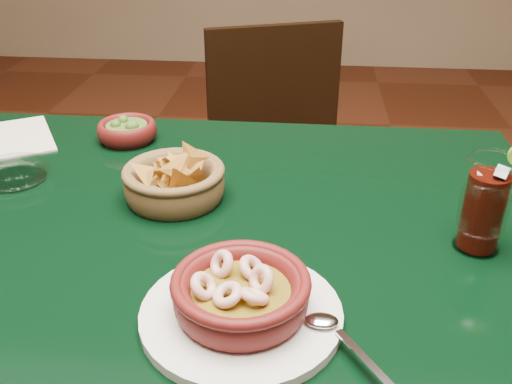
# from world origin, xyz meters

# --- Properties ---
(dining_table) EXTENTS (1.20, 0.80, 0.75)m
(dining_table) POSITION_xyz_m (0.00, 0.00, 0.65)
(dining_table) COLOR black
(dining_table) RESTS_ON ground
(dining_chair) EXTENTS (0.52, 0.52, 0.87)m
(dining_chair) POSITION_xyz_m (0.15, 0.70, 0.48)
(dining_chair) COLOR black
(dining_chair) RESTS_ON ground
(shrimp_plate) EXTENTS (0.29, 0.24, 0.08)m
(shrimp_plate) POSITION_xyz_m (0.14, -0.22, 0.78)
(shrimp_plate) COLOR silver
(shrimp_plate) RESTS_ON dining_table
(chip_basket) EXTENTS (0.19, 0.19, 0.11)m
(chip_basket) POSITION_xyz_m (0.00, 0.06, 0.78)
(chip_basket) COLOR brown
(chip_basket) RESTS_ON dining_table
(guacamole_ramekin) EXTENTS (0.13, 0.13, 0.05)m
(guacamole_ramekin) POSITION_xyz_m (-0.14, 0.28, 0.77)
(guacamole_ramekin) COLOR #4C0F0E
(guacamole_ramekin) RESTS_ON dining_table
(cola_drink) EXTENTS (0.14, 0.14, 0.16)m
(cola_drink) POSITION_xyz_m (0.45, -0.04, 0.82)
(cola_drink) COLOR white
(cola_drink) RESTS_ON dining_table
(glass_ashtray) EXTENTS (0.13, 0.13, 0.03)m
(glass_ashtray) POSITION_xyz_m (-0.29, 0.09, 0.76)
(glass_ashtray) COLOR white
(glass_ashtray) RESTS_ON dining_table
(paper_menu) EXTENTS (0.23, 0.24, 0.00)m
(paper_menu) POSITION_xyz_m (-0.37, 0.26, 0.75)
(paper_menu) COLOR beige
(paper_menu) RESTS_ON dining_table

